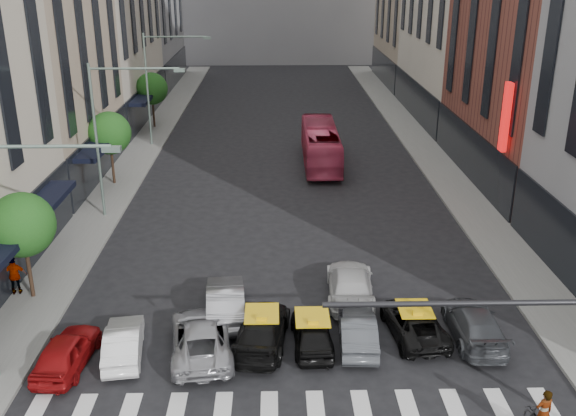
{
  "coord_description": "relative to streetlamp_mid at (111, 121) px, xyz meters",
  "views": [
    {
      "loc": [
        -0.75,
        -16.05,
        14.41
      ],
      "look_at": [
        -0.16,
        10.91,
        4.0
      ],
      "focal_mm": 40.0,
      "sensor_mm": 36.0,
      "label": 1
    }
  ],
  "objects": [
    {
      "name": "sidewalk_left",
      "position": [
        -1.46,
        10.0,
        -5.83
      ],
      "size": [
        3.0,
        96.0,
        0.15
      ],
      "primitive_type": "cube",
      "color": "slate",
      "rests_on": "ground"
    },
    {
      "name": "sidewalk_right",
      "position": [
        21.54,
        10.0,
        -5.83
      ],
      "size": [
        3.0,
        96.0,
        0.15
      ],
      "primitive_type": "cube",
      "color": "slate",
      "rests_on": "ground"
    },
    {
      "name": "building_left_b",
      "position": [
        -6.96,
        8.0,
        6.1
      ],
      "size": [
        8.0,
        16.0,
        24.0
      ],
      "primitive_type": "cube",
      "color": "tan",
      "rests_on": "ground"
    },
    {
      "name": "tree_near",
      "position": [
        -1.76,
        -10.0,
        -2.25
      ],
      "size": [
        2.88,
        2.88,
        4.95
      ],
      "color": "black",
      "rests_on": "sidewalk_left"
    },
    {
      "name": "tree_mid",
      "position": [
        -1.76,
        6.0,
        -2.25
      ],
      "size": [
        2.88,
        2.88,
        4.95
      ],
      "color": "black",
      "rests_on": "sidewalk_left"
    },
    {
      "name": "tree_far",
      "position": [
        -1.76,
        22.0,
        -2.25
      ],
      "size": [
        2.88,
        2.88,
        4.95
      ],
      "color": "black",
      "rests_on": "sidewalk_left"
    },
    {
      "name": "streetlamp_mid",
      "position": [
        0.0,
        0.0,
        0.0
      ],
      "size": [
        5.38,
        0.25,
        9.0
      ],
      "color": "gray",
      "rests_on": "sidewalk_left"
    },
    {
      "name": "streetlamp_far",
      "position": [
        0.0,
        16.0,
        0.0
      ],
      "size": [
        5.38,
        0.25,
        9.0
      ],
      "color": "gray",
      "rests_on": "sidewalk_left"
    },
    {
      "name": "liberty_sign",
      "position": [
        22.64,
        0.0,
        0.1
      ],
      "size": [
        0.3,
        0.7,
        4.0
      ],
      "color": "red",
      "rests_on": "ground"
    },
    {
      "name": "car_red",
      "position": [
        1.4,
        -15.31,
        -5.23
      ],
      "size": [
        1.95,
        4.1,
        1.35
      ],
      "primitive_type": "imported",
      "rotation": [
        0.0,
        0.0,
        3.05
      ],
      "color": "maroon",
      "rests_on": "ground"
    },
    {
      "name": "car_white_front",
      "position": [
        3.38,
        -14.64,
        -5.27
      ],
      "size": [
        1.86,
        4.02,
        1.28
      ],
      "primitive_type": "imported",
      "rotation": [
        0.0,
        0.0,
        3.28
      ],
      "color": "white",
      "rests_on": "ground"
    },
    {
      "name": "car_silver",
      "position": [
        6.37,
        -14.46,
        -5.21
      ],
      "size": [
        2.95,
        5.28,
        1.39
      ],
      "primitive_type": "imported",
      "rotation": [
        0.0,
        0.0,
        3.27
      ],
      "color": "#9D9DA2",
      "rests_on": "ground"
    },
    {
      "name": "taxi_left",
      "position": [
        8.74,
        -13.93,
        -5.21
      ],
      "size": [
        2.49,
        4.97,
        1.38
      ],
      "primitive_type": "imported",
      "rotation": [
        0.0,
        0.0,
        3.02
      ],
      "color": "black",
      "rests_on": "ground"
    },
    {
      "name": "taxi_center",
      "position": [
        10.73,
        -14.12,
        -5.25
      ],
      "size": [
        1.7,
        3.89,
        1.3
      ],
      "primitive_type": "imported",
      "rotation": [
        0.0,
        0.0,
        3.18
      ],
      "color": "black",
      "rests_on": "ground"
    },
    {
      "name": "car_grey_mid",
      "position": [
        12.54,
        -13.97,
        -5.23
      ],
      "size": [
        1.6,
        4.12,
        1.34
      ],
      "primitive_type": "imported",
      "rotation": [
        0.0,
        0.0,
        3.1
      ],
      "color": "#414549",
      "rests_on": "ground"
    },
    {
      "name": "taxi_right",
      "position": [
        14.94,
        -13.39,
        -5.3
      ],
      "size": [
        2.48,
        4.55,
        1.21
      ],
      "primitive_type": "imported",
      "rotation": [
        0.0,
        0.0,
        3.25
      ],
      "color": "black",
      "rests_on": "ground"
    },
    {
      "name": "car_grey_curb",
      "position": [
        17.34,
        -13.7,
        -5.23
      ],
      "size": [
        2.01,
        4.72,
        1.36
      ],
      "primitive_type": "imported",
      "rotation": [
        0.0,
        0.0,
        3.12
      ],
      "color": "#414449",
      "rests_on": "ground"
    },
    {
      "name": "car_row2_left",
      "position": [
        7.13,
        -11.73,
        -5.15
      ],
      "size": [
        1.97,
        4.69,
        1.51
      ],
      "primitive_type": "imported",
      "rotation": [
        0.0,
        0.0,
        3.22
      ],
      "color": "#A6A7AC",
      "rests_on": "ground"
    },
    {
      "name": "car_row2_right",
      "position": [
        12.68,
        -10.23,
        -5.16
      ],
      "size": [
        2.41,
        5.22,
        1.48
      ],
      "primitive_type": "imported",
      "rotation": [
        0.0,
        0.0,
        3.07
      ],
      "color": "silver",
      "rests_on": "ground"
    },
    {
      "name": "bus",
      "position": [
        12.77,
        10.6,
        -4.42
      ],
      "size": [
        2.56,
        10.69,
        2.97
      ],
      "primitive_type": "imported",
      "rotation": [
        0.0,
        0.0,
        3.14
      ],
      "color": "#BE3857",
      "rests_on": "ground"
    },
    {
      "name": "rider",
      "position": [
        17.75,
        -19.66,
        -4.09
      ],
      "size": [
        0.67,
        0.52,
        1.65
      ],
      "primitive_type": "imported",
      "rotation": [
        0.0,
        0.0,
        3.36
      ],
      "color": "gray",
      "rests_on": "motorcycle"
    },
    {
      "name": "pedestrian_far",
      "position": [
        -2.56,
        -9.74,
        -4.84
      ],
      "size": [
        1.13,
        0.62,
        1.82
      ],
      "primitive_type": "imported",
      "rotation": [
        0.0,
        0.0,
        3.31
      ],
      "color": "gray",
      "rests_on": "sidewalk_left"
    }
  ]
}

